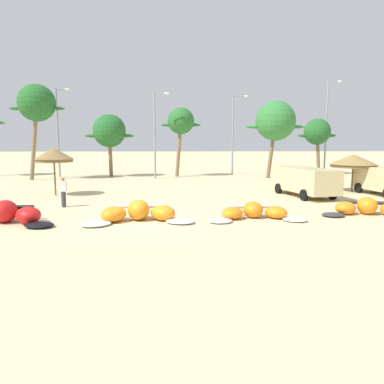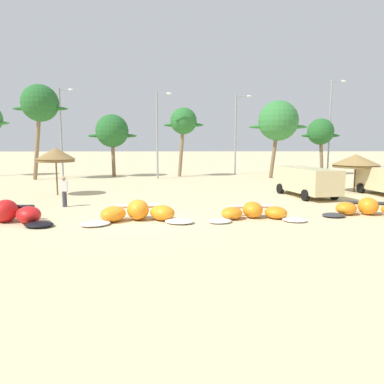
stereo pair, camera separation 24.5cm
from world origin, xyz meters
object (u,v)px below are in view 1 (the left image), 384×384
at_px(beach_umbrella_middle, 54,155).
at_px(lamppost_east_center, 234,130).
at_px(kite_left_of_center, 139,213).
at_px(beach_umbrella_near_palms, 353,161).
at_px(lamppost_east, 327,123).
at_px(lamppost_west, 59,128).
at_px(kite_left, 2,215).
at_px(lamppost_west_center, 156,131).
at_px(palm_left, 37,104).
at_px(palm_left_of_gap, 109,131).
at_px(palm_center_right, 275,121).
at_px(palm_center_left, 181,122).
at_px(kite_right_of_center, 368,208).
at_px(person_near_kites, 63,192).
at_px(kite_center, 254,212).
at_px(parked_car_second, 304,179).
at_px(palm_right_of_gap, 317,132).

bearing_deg(beach_umbrella_middle, lamppost_east_center, 48.90).
bearing_deg(kite_left_of_center, beach_umbrella_near_palms, 33.51).
bearing_deg(lamppost_east, kite_left_of_center, -126.63).
relative_size(beach_umbrella_near_palms, lamppost_east, 0.31).
bearing_deg(beach_umbrella_near_palms, lamppost_west, 152.94).
height_order(kite_left, lamppost_west_center, lamppost_west_center).
relative_size(palm_left, palm_left_of_gap, 1.39).
height_order(beach_umbrella_near_palms, lamppost_east_center, lamppost_east_center).
bearing_deg(palm_left, palm_center_right, 2.64).
distance_m(palm_center_left, lamppost_east_center, 6.58).
bearing_deg(palm_left, lamppost_east, 11.25).
bearing_deg(palm_center_right, palm_center_left, 168.29).
distance_m(palm_center_right, lamppost_west_center, 11.59).
bearing_deg(palm_left, palm_left_of_gap, 25.45).
height_order(kite_right_of_center, lamppost_west, lamppost_west).
bearing_deg(lamppost_east, lamppost_west_center, -164.59).
bearing_deg(beach_umbrella_middle, palm_left, 114.71).
bearing_deg(person_near_kites, kite_left, -108.58).
height_order(beach_umbrella_near_palms, palm_center_right, palm_center_right).
relative_size(person_near_kites, lamppost_east_center, 0.19).
relative_size(kite_center, palm_center_right, 0.62).
bearing_deg(person_near_kites, kite_left_of_center, -40.09).
distance_m(kite_left_of_center, palm_center_right, 23.28).
relative_size(beach_umbrella_middle, palm_left, 0.36).
relative_size(parked_car_second, palm_left, 0.64).
distance_m(kite_right_of_center, lamppost_west, 29.88).
bearing_deg(kite_right_of_center, lamppost_east, 72.58).
height_order(kite_left_of_center, kite_right_of_center, kite_left_of_center).
bearing_deg(lamppost_east_center, person_near_kites, -120.58).
distance_m(kite_right_of_center, lamppost_east, 25.33).
height_order(kite_right_of_center, parked_car_second, parked_car_second).
bearing_deg(parked_car_second, lamppost_east_center, 96.53).
bearing_deg(palm_center_left, kite_left, -109.55).
relative_size(kite_left, lamppost_east, 0.50).
bearing_deg(palm_center_right, kite_left, -130.18).
bearing_deg(lamppost_west_center, palm_right_of_gap, 13.04).
height_order(kite_center, beach_umbrella_near_palms, beach_umbrella_near_palms).
relative_size(palm_center_left, palm_right_of_gap, 1.16).
height_order(lamppost_west, lamppost_east_center, lamppost_west).
xyz_separation_m(palm_left_of_gap, palm_center_right, (16.35, -1.82, 0.92)).
xyz_separation_m(palm_center_right, lamppost_east_center, (-3.29, 4.79, -0.67)).
bearing_deg(beach_umbrella_middle, kite_center, -34.37).
distance_m(kite_right_of_center, parked_car_second, 6.52).
height_order(kite_left_of_center, palm_center_left, palm_center_left).
bearing_deg(lamppost_west, person_near_kites, -72.15).
xyz_separation_m(kite_left, palm_center_right, (16.96, 20.08, 5.12)).
distance_m(palm_center_left, lamppost_west, 12.24).
bearing_deg(palm_left_of_gap, palm_right_of_gap, 4.75).
bearing_deg(kite_center, lamppost_east, 61.71).
distance_m(kite_left_of_center, kite_right_of_center, 10.89).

